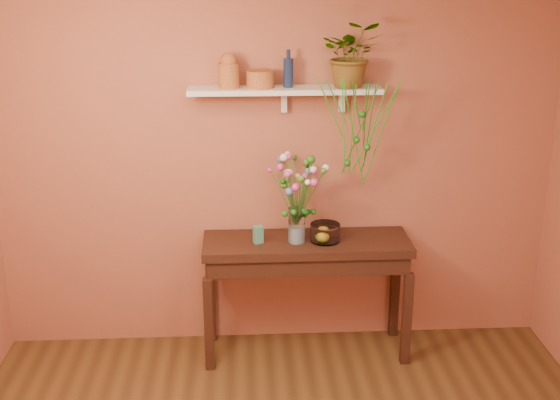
% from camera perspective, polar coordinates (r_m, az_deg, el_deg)
% --- Properties ---
extents(room, '(4.04, 4.04, 2.70)m').
position_cam_1_polar(room, '(3.18, 1.56, -7.30)').
color(room, '#56381A').
rests_on(room, ground).
extents(sideboard, '(1.45, 0.47, 0.88)m').
position_cam_1_polar(sideboard, '(5.03, 2.15, -4.59)').
color(sideboard, '#371B12').
rests_on(sideboard, ground).
extents(wall_shelf, '(1.30, 0.24, 0.19)m').
position_cam_1_polar(wall_shelf, '(4.80, 0.51, 8.81)').
color(wall_shelf, white).
rests_on(wall_shelf, room).
extents(terracotta_jug, '(0.18, 0.18, 0.23)m').
position_cam_1_polar(terracotta_jug, '(4.76, -4.15, 10.30)').
color(terracotta_jug, '#B76638').
rests_on(terracotta_jug, wall_shelf).
extents(terracotta_pot, '(0.21, 0.21, 0.11)m').
position_cam_1_polar(terracotta_pot, '(4.78, -1.60, 9.72)').
color(terracotta_pot, '#B76638').
rests_on(terracotta_pot, wall_shelf).
extents(blue_bottle, '(0.09, 0.09, 0.25)m').
position_cam_1_polar(blue_bottle, '(4.78, 0.68, 10.27)').
color(blue_bottle, '#152444').
rests_on(blue_bottle, wall_shelf).
extents(spider_plant, '(0.41, 0.37, 0.43)m').
position_cam_1_polar(spider_plant, '(4.80, 5.80, 11.60)').
color(spider_plant, '#1F6A16').
rests_on(spider_plant, wall_shelf).
extents(plant_fronds, '(0.53, 0.37, 0.75)m').
position_cam_1_polar(plant_fronds, '(4.72, 6.41, 5.41)').
color(plant_fronds, '#1F6A16').
rests_on(plant_fronds, wall_shelf).
extents(glass_vase, '(0.12, 0.12, 0.25)m').
position_cam_1_polar(glass_vase, '(4.90, 1.35, -2.25)').
color(glass_vase, white).
rests_on(glass_vase, sideboard).
extents(bouquet, '(0.41, 0.61, 0.51)m').
position_cam_1_polar(bouquet, '(4.78, 1.52, 1.57)').
color(bouquet, '#386B28').
rests_on(bouquet, glass_vase).
extents(glass_bowl, '(0.21, 0.21, 0.12)m').
position_cam_1_polar(glass_bowl, '(4.95, 3.66, -2.68)').
color(glass_bowl, white).
rests_on(glass_bowl, sideboard).
extents(lemon, '(0.07, 0.07, 0.07)m').
position_cam_1_polar(lemon, '(4.94, 3.50, -2.93)').
color(lemon, gold).
rests_on(lemon, glass_bowl).
extents(carton, '(0.08, 0.07, 0.12)m').
position_cam_1_polar(carton, '(4.90, -1.77, -2.80)').
color(carton, teal).
rests_on(carton, sideboard).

